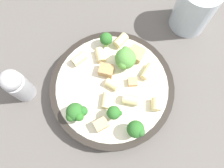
% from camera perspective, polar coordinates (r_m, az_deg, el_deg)
% --- Properties ---
extents(ground_plane, '(2.00, 2.00, 0.00)m').
position_cam_1_polar(ground_plane, '(0.42, 0.00, -1.83)').
color(ground_plane, '#5B5651').
extents(pasta_bowl, '(0.22, 0.22, 0.03)m').
position_cam_1_polar(pasta_bowl, '(0.40, 0.00, -1.05)').
color(pasta_bowl, '#28231E').
rests_on(pasta_bowl, ground_plane).
extents(broccoli_floret_0, '(0.03, 0.04, 0.03)m').
position_cam_1_polar(broccoli_floret_0, '(0.36, -9.40, -7.41)').
color(broccoli_floret_0, '#9EC175').
rests_on(broccoli_floret_0, pasta_bowl).
extents(broccoli_floret_1, '(0.02, 0.02, 0.03)m').
position_cam_1_polar(broccoli_floret_1, '(0.41, -1.56, 11.60)').
color(broccoli_floret_1, '#93B766').
rests_on(broccoli_floret_1, pasta_bowl).
extents(broccoli_floret_2, '(0.02, 0.02, 0.03)m').
position_cam_1_polar(broccoli_floret_2, '(0.36, 0.42, -7.56)').
color(broccoli_floret_2, '#93B766').
rests_on(broccoli_floret_2, pasta_bowl).
extents(broccoli_floret_3, '(0.03, 0.03, 0.04)m').
position_cam_1_polar(broccoli_floret_3, '(0.35, 6.46, -11.82)').
color(broccoli_floret_3, '#9EC175').
rests_on(broccoli_floret_3, pasta_bowl).
extents(broccoli_floret_4, '(0.04, 0.04, 0.04)m').
position_cam_1_polar(broccoli_floret_4, '(0.39, 3.40, 6.65)').
color(broccoli_floret_4, '#9EC175').
rests_on(broccoli_floret_4, pasta_bowl).
extents(rigatoni_0, '(0.03, 0.03, 0.01)m').
position_cam_1_polar(rigatoni_0, '(0.39, 0.55, 0.36)').
color(rigatoni_0, beige).
rests_on(rigatoni_0, pasta_bowl).
extents(rigatoni_1, '(0.03, 0.03, 0.01)m').
position_cam_1_polar(rigatoni_1, '(0.40, 8.92, 3.83)').
color(rigatoni_1, beige).
rests_on(rigatoni_1, pasta_bowl).
extents(rigatoni_2, '(0.03, 0.03, 0.02)m').
position_cam_1_polar(rigatoni_2, '(0.38, 4.80, -4.12)').
color(rigatoni_2, beige).
rests_on(rigatoni_2, pasta_bowl).
extents(rigatoni_3, '(0.02, 0.03, 0.02)m').
position_cam_1_polar(rigatoni_3, '(0.41, -8.59, 6.55)').
color(rigatoni_3, beige).
rests_on(rigatoni_3, pasta_bowl).
extents(rigatoni_4, '(0.03, 0.02, 0.02)m').
position_cam_1_polar(rigatoni_4, '(0.41, -2.82, 7.62)').
color(rigatoni_4, beige).
rests_on(rigatoni_4, pasta_bowl).
extents(rigatoni_5, '(0.03, 0.02, 0.01)m').
position_cam_1_polar(rigatoni_5, '(0.38, -1.66, -4.31)').
color(rigatoni_5, beige).
rests_on(rigatoni_5, pasta_bowl).
extents(rigatoni_6, '(0.03, 0.02, 0.02)m').
position_cam_1_polar(rigatoni_6, '(0.38, 11.47, -5.22)').
color(rigatoni_6, beige).
rests_on(rigatoni_6, pasta_bowl).
extents(rigatoni_7, '(0.03, 0.03, 0.02)m').
position_cam_1_polar(rigatoni_7, '(0.42, 2.32, 11.29)').
color(rigatoni_7, beige).
rests_on(rigatoni_7, pasta_bowl).
extents(chicken_chunk_0, '(0.02, 0.02, 0.01)m').
position_cam_1_polar(chicken_chunk_0, '(0.39, 5.42, 0.56)').
color(chicken_chunk_0, tan).
rests_on(chicken_chunk_0, pasta_bowl).
extents(chicken_chunk_1, '(0.03, 0.03, 0.02)m').
position_cam_1_polar(chicken_chunk_1, '(0.39, -2.16, 3.37)').
color(chicken_chunk_1, tan).
rests_on(chicken_chunk_1, pasta_bowl).
extents(chicken_chunk_2, '(0.02, 0.02, 0.02)m').
position_cam_1_polar(chicken_chunk_2, '(0.37, -2.85, -10.50)').
color(chicken_chunk_2, tan).
rests_on(chicken_chunk_2, pasta_bowl).
extents(chicken_chunk_3, '(0.04, 0.04, 0.02)m').
position_cam_1_polar(chicken_chunk_3, '(0.41, 6.32, 7.88)').
color(chicken_chunk_3, tan).
rests_on(chicken_chunk_3, pasta_bowl).
extents(drinking_glass, '(0.08, 0.08, 0.10)m').
position_cam_1_polar(drinking_glass, '(0.48, 20.47, 17.65)').
color(drinking_glass, silver).
rests_on(drinking_glass, ground_plane).
extents(pepper_shaker, '(0.04, 0.04, 0.09)m').
position_cam_1_polar(pepper_shaker, '(0.41, -23.54, -0.29)').
color(pepper_shaker, '#B2B2B7').
rests_on(pepper_shaker, ground_plane).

